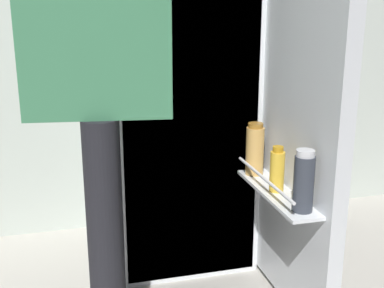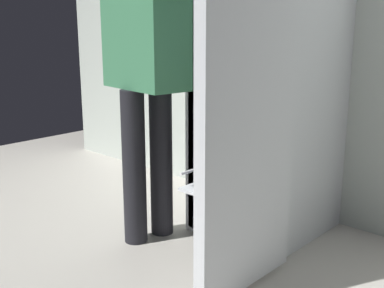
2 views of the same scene
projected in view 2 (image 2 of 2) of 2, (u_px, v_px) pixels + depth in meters
The scene contains 4 objects.
ground_plane at pixel (195, 262), 2.33m from camera, with size 5.77×5.77×0.00m, color #B7B2A8.
kitchen_wall at pixel (310, 0), 2.71m from camera, with size 4.40×0.10×2.49m, color beige.
refrigerator at pixel (267, 79), 2.49m from camera, with size 0.65×1.23×1.68m.
person at pixel (146, 55), 2.37m from camera, with size 0.56×0.81×1.61m.
Camera 2 is at (1.44, -1.57, 1.11)m, focal length 45.26 mm.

